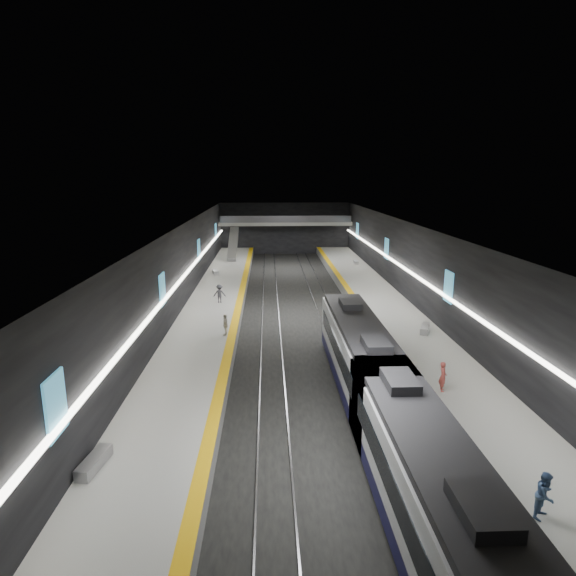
{
  "coord_description": "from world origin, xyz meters",
  "views": [
    {
      "loc": [
        -2.68,
        -40.24,
        12.09
      ],
      "look_at": [
        -0.91,
        1.88,
        2.2
      ],
      "focal_mm": 30.0,
      "sensor_mm": 36.0,
      "label": 1
    }
  ],
  "objects_px": {
    "passenger_right_b": "(545,496)",
    "passenger_left_b": "(220,294)",
    "escalator": "(233,244)",
    "passenger_right_a": "(443,377)",
    "train": "(385,402)",
    "bench_left_far": "(215,272)",
    "bench_right_near": "(425,329)",
    "passenger_left_a": "(225,325)",
    "bench_right_far": "(356,262)",
    "bench_left_near": "(94,463)"
  },
  "relations": [
    {
      "from": "passenger_right_b",
      "to": "passenger_left_b",
      "type": "relative_size",
      "value": 0.99
    },
    {
      "from": "escalator",
      "to": "passenger_right_a",
      "type": "height_order",
      "value": "escalator"
    },
    {
      "from": "train",
      "to": "bench_left_far",
      "type": "height_order",
      "value": "train"
    },
    {
      "from": "bench_right_near",
      "to": "passenger_right_b",
      "type": "relative_size",
      "value": 1.2
    },
    {
      "from": "passenger_left_a",
      "to": "passenger_right_b",
      "type": "bearing_deg",
      "value": 39.84
    },
    {
      "from": "passenger_left_a",
      "to": "passenger_left_b",
      "type": "xyz_separation_m",
      "value": [
        -1.28,
        9.07,
        0.05
      ]
    },
    {
      "from": "escalator",
      "to": "bench_right_far",
      "type": "bearing_deg",
      "value": -19.32
    },
    {
      "from": "train",
      "to": "bench_right_near",
      "type": "height_order",
      "value": "train"
    },
    {
      "from": "bench_right_far",
      "to": "passenger_right_a",
      "type": "distance_m",
      "value": 37.56
    },
    {
      "from": "escalator",
      "to": "passenger_left_b",
      "type": "bearing_deg",
      "value": -88.9
    },
    {
      "from": "train",
      "to": "passenger_right_a",
      "type": "xyz_separation_m",
      "value": [
        3.92,
        3.46,
        -0.39
      ]
    },
    {
      "from": "passenger_right_b",
      "to": "passenger_left_a",
      "type": "bearing_deg",
      "value": 81.42
    },
    {
      "from": "bench_left_far",
      "to": "passenger_right_b",
      "type": "distance_m",
      "value": 43.84
    },
    {
      "from": "passenger_right_a",
      "to": "passenger_right_b",
      "type": "distance_m",
      "value": 9.62
    },
    {
      "from": "bench_left_near",
      "to": "bench_right_far",
      "type": "bearing_deg",
      "value": 76.59
    },
    {
      "from": "passenger_left_b",
      "to": "bench_left_near",
      "type": "bearing_deg",
      "value": 85.73
    },
    {
      "from": "bench_left_near",
      "to": "bench_right_far",
      "type": "height_order",
      "value": "bench_left_near"
    },
    {
      "from": "escalator",
      "to": "passenger_left_a",
      "type": "distance_m",
      "value": 33.65
    },
    {
      "from": "bench_right_far",
      "to": "passenger_right_b",
      "type": "bearing_deg",
      "value": -90.0
    },
    {
      "from": "train",
      "to": "bench_right_near",
      "type": "relative_size",
      "value": 13.66
    },
    {
      "from": "bench_left_far",
      "to": "bench_right_far",
      "type": "distance_m",
      "value": 18.4
    },
    {
      "from": "train",
      "to": "passenger_right_b",
      "type": "xyz_separation_m",
      "value": [
        3.87,
        -6.16,
        -0.38
      ]
    },
    {
      "from": "bench_left_near",
      "to": "passenger_left_a",
      "type": "xyz_separation_m",
      "value": [
        3.75,
        15.78,
        0.53
      ]
    },
    {
      "from": "train",
      "to": "bench_left_near",
      "type": "bearing_deg",
      "value": -167.06
    },
    {
      "from": "escalator",
      "to": "passenger_right_b",
      "type": "bearing_deg",
      "value": -75.27
    },
    {
      "from": "escalator",
      "to": "bench_left_near",
      "type": "bearing_deg",
      "value": -92.32
    },
    {
      "from": "bench_right_near",
      "to": "passenger_right_a",
      "type": "bearing_deg",
      "value": -80.2
    },
    {
      "from": "train",
      "to": "passenger_left_b",
      "type": "bearing_deg",
      "value": 113.34
    },
    {
      "from": "bench_left_near",
      "to": "passenger_right_b",
      "type": "relative_size",
      "value": 1.23
    },
    {
      "from": "bench_left_far",
      "to": "passenger_left_b",
      "type": "bearing_deg",
      "value": -96.31
    },
    {
      "from": "bench_right_far",
      "to": "passenger_left_b",
      "type": "height_order",
      "value": "passenger_left_b"
    },
    {
      "from": "bench_right_far",
      "to": "passenger_right_b",
      "type": "relative_size",
      "value": 1.03
    },
    {
      "from": "passenger_right_a",
      "to": "passenger_left_a",
      "type": "relative_size",
      "value": 1.04
    },
    {
      "from": "bench_right_near",
      "to": "passenger_right_b",
      "type": "bearing_deg",
      "value": -73.96
    },
    {
      "from": "passenger_left_a",
      "to": "bench_right_near",
      "type": "bearing_deg",
      "value": 98.46
    },
    {
      "from": "passenger_left_b",
      "to": "passenger_right_a",
      "type": "bearing_deg",
      "value": 127.23
    },
    {
      "from": "passenger_right_a",
      "to": "passenger_left_a",
      "type": "distance_m",
      "value": 15.48
    },
    {
      "from": "passenger_left_a",
      "to": "passenger_left_b",
      "type": "height_order",
      "value": "passenger_left_b"
    },
    {
      "from": "train",
      "to": "bench_left_near",
      "type": "distance_m",
      "value": 12.35
    },
    {
      "from": "passenger_right_a",
      "to": "passenger_right_b",
      "type": "height_order",
      "value": "passenger_right_b"
    },
    {
      "from": "passenger_right_a",
      "to": "passenger_right_b",
      "type": "bearing_deg",
      "value": -170.61
    },
    {
      "from": "bench_right_near",
      "to": "bench_right_far",
      "type": "height_order",
      "value": "bench_right_near"
    },
    {
      "from": "train",
      "to": "passenger_right_b",
      "type": "distance_m",
      "value": 7.29
    },
    {
      "from": "passenger_right_b",
      "to": "bench_right_far",
      "type": "bearing_deg",
      "value": 46.39
    },
    {
      "from": "bench_right_near",
      "to": "passenger_left_b",
      "type": "relative_size",
      "value": 1.19
    },
    {
      "from": "passenger_right_b",
      "to": "bench_right_near",
      "type": "bearing_deg",
      "value": 42.34
    },
    {
      "from": "passenger_right_a",
      "to": "bench_right_near",
      "type": "bearing_deg",
      "value": -3.37
    },
    {
      "from": "escalator",
      "to": "bench_right_far",
      "type": "distance_m",
      "value": 17.18
    },
    {
      "from": "train",
      "to": "bench_right_near",
      "type": "bearing_deg",
      "value": 64.98
    },
    {
      "from": "train",
      "to": "passenger_right_b",
      "type": "relative_size",
      "value": 16.45
    }
  ]
}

